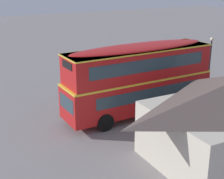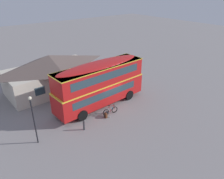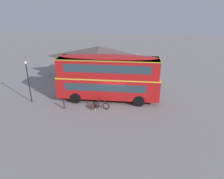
# 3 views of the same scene
# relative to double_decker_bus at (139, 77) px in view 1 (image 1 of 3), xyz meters

# --- Properties ---
(ground_plane) EXTENTS (120.00, 120.00, 0.00)m
(ground_plane) POSITION_rel_double_decker_bus_xyz_m (0.69, -0.51, -2.64)
(ground_plane) COLOR gray
(double_decker_bus) EXTENTS (10.47, 3.07, 4.79)m
(double_decker_bus) POSITION_rel_double_decker_bus_xyz_m (0.00, 0.00, 0.00)
(double_decker_bus) COLOR black
(double_decker_bus) RESTS_ON ground
(touring_bicycle) EXTENTS (1.70, 0.46, 1.03)m
(touring_bicycle) POSITION_rel_double_decker_bus_xyz_m (-0.41, -2.15, -2.27)
(touring_bicycle) COLOR black
(touring_bicycle) RESTS_ON ground
(backpack_on_ground) EXTENTS (0.28, 0.28, 0.53)m
(backpack_on_ground) POSITION_rel_double_decker_bus_xyz_m (-1.11, -2.40, -2.37)
(backpack_on_ground) COLOR #592D19
(backpack_on_ground) RESTS_ON ground
(water_bottle_clear_plastic) EXTENTS (0.07, 0.07, 0.22)m
(water_bottle_clear_plastic) POSITION_rel_double_decker_bus_xyz_m (-0.78, -2.63, -2.54)
(water_bottle_clear_plastic) COLOR silver
(water_bottle_clear_plastic) RESTS_ON ground
(street_lamp) EXTENTS (0.28, 0.28, 4.32)m
(street_lamp) POSITION_rel_double_decker_bus_xyz_m (-7.77, -1.88, 0.05)
(street_lamp) COLOR black
(street_lamp) RESTS_ON ground
(kerb_bollard) EXTENTS (0.16, 0.16, 0.97)m
(kerb_bollard) POSITION_rel_double_decker_bus_xyz_m (-3.83, -2.76, -2.15)
(kerb_bollard) COLOR #333338
(kerb_bollard) RESTS_ON ground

